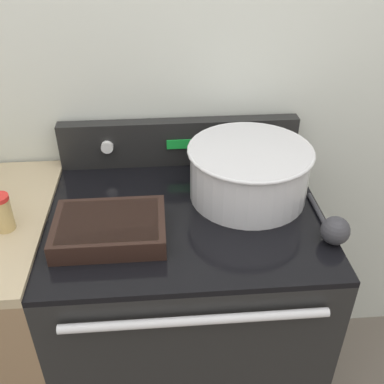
{
  "coord_description": "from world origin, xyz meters",
  "views": [
    {
      "loc": [
        -0.07,
        -0.75,
        1.72
      ],
      "look_at": [
        0.02,
        0.34,
        0.99
      ],
      "focal_mm": 42.0,
      "sensor_mm": 36.0,
      "label": 1
    }
  ],
  "objects_px": {
    "casserole_dish": "(110,227)",
    "mixing_bowl": "(249,170)",
    "spice_jar_red_cap": "(2,213)",
    "ladle": "(334,229)"
  },
  "relations": [
    {
      "from": "mixing_bowl",
      "to": "casserole_dish",
      "type": "distance_m",
      "value": 0.45
    },
    {
      "from": "casserole_dish",
      "to": "ladle",
      "type": "relative_size",
      "value": 1.16
    },
    {
      "from": "mixing_bowl",
      "to": "casserole_dish",
      "type": "relative_size",
      "value": 1.25
    },
    {
      "from": "mixing_bowl",
      "to": "spice_jar_red_cap",
      "type": "bearing_deg",
      "value": -169.8
    },
    {
      "from": "casserole_dish",
      "to": "spice_jar_red_cap",
      "type": "relative_size",
      "value": 2.79
    },
    {
      "from": "casserole_dish",
      "to": "ladle",
      "type": "xyz_separation_m",
      "value": [
        0.6,
        -0.06,
        0.0
      ]
    },
    {
      "from": "ladle",
      "to": "spice_jar_red_cap",
      "type": "height_order",
      "value": "spice_jar_red_cap"
    },
    {
      "from": "mixing_bowl",
      "to": "spice_jar_red_cap",
      "type": "xyz_separation_m",
      "value": [
        -0.7,
        -0.13,
        -0.03
      ]
    },
    {
      "from": "casserole_dish",
      "to": "mixing_bowl",
      "type": "bearing_deg",
      "value": 22.66
    },
    {
      "from": "mixing_bowl",
      "to": "ladle",
      "type": "distance_m",
      "value": 0.31
    }
  ]
}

